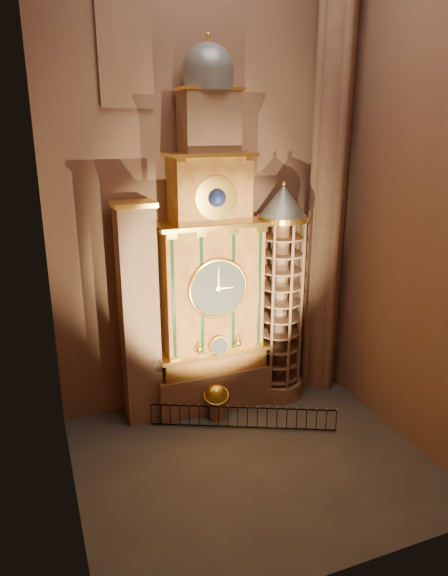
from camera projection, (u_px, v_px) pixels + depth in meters
name	position (u px, v px, depth m)	size (l,w,h in m)	color
floor	(252.00, 461.00, 21.20)	(14.00, 14.00, 0.00)	#383330
wall_back	(202.00, 177.00, 23.19)	(22.00, 22.00, 0.00)	#875F49
wall_left	(47.00, 203.00, 15.44)	(22.00, 22.00, 0.00)	#875F49
wall_right	(418.00, 184.00, 20.28)	(22.00, 22.00, 0.00)	#875F49
astronomical_clock	(210.00, 275.00, 23.58)	(5.60, 2.41, 16.70)	#8C634C
portrait_tower	(139.00, 315.00, 22.88)	(1.80, 1.60, 10.20)	#8C634C
stair_turret	(280.00, 297.00, 24.98)	(2.50, 2.50, 10.80)	#8C634C
gothic_pier	(330.00, 174.00, 24.41)	(2.04, 2.04, 22.00)	#8C634C
stained_glass_window	(124.00, 39.00, 20.34)	(2.20, 0.14, 5.20)	navy
celestial_globe	(216.00, 399.00, 23.97)	(1.45, 1.40, 1.74)	#8C634C
iron_railing	(243.00, 418.00, 23.26)	(7.64, 3.58, 1.07)	black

